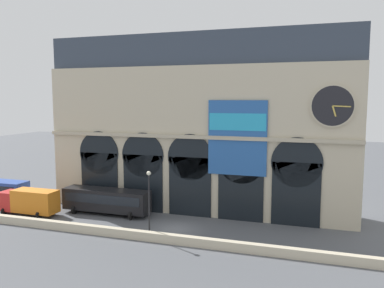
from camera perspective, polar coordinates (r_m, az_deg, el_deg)
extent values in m
plane|color=#54565B|center=(43.43, -2.40, -12.30)|extent=(200.00, 200.00, 0.00)
cube|color=beige|center=(39.59, -4.57, -13.54)|extent=(90.00, 0.70, 0.90)
cube|color=beige|center=(48.81, 0.76, 0.66)|extent=(38.26, 5.77, 17.99)
cube|color=#333D4C|center=(49.18, 0.88, 13.52)|extent=(38.26, 5.17, 3.96)
cube|color=black|center=(52.04, -13.39, -5.18)|extent=(5.28, 0.20, 7.17)
cylinder|color=black|center=(51.43, -13.50, -1.27)|extent=(5.55, 0.20, 5.55)
cube|color=black|center=(49.17, -7.20, -5.74)|extent=(5.28, 0.20, 7.17)
cylinder|color=black|center=(48.53, -7.26, -1.60)|extent=(5.55, 0.20, 5.55)
cube|color=black|center=(46.94, -0.32, -6.29)|extent=(5.28, 0.20, 7.17)
cylinder|color=black|center=(46.27, -0.32, -1.95)|extent=(5.55, 0.20, 5.55)
cube|color=black|center=(45.44, 7.15, -6.77)|extent=(5.28, 0.20, 7.17)
cylinder|color=black|center=(44.75, 7.22, -2.30)|extent=(5.55, 0.20, 5.55)
cube|color=black|center=(44.75, 15.00, -7.16)|extent=(5.28, 0.20, 7.17)
cylinder|color=black|center=(44.05, 15.14, -2.62)|extent=(5.55, 0.20, 5.55)
cylinder|color=beige|center=(43.38, 19.93, 5.29)|extent=(4.53, 0.25, 4.53)
cylinder|color=black|center=(43.26, 19.94, 5.28)|extent=(4.20, 0.06, 4.20)
cube|color=gold|center=(43.22, 20.14, 4.54)|extent=(0.50, 0.04, 1.15)
cube|color=gold|center=(43.23, 21.12, 5.19)|extent=(1.79, 0.04, 0.19)
cube|color=#2659A5|center=(44.40, 6.64, 0.88)|extent=(6.76, 0.12, 8.56)
cube|color=#26A5D8|center=(44.17, 6.66, 3.23)|extent=(6.49, 0.04, 1.95)
cube|color=#B6AB91|center=(45.87, -0.36, 1.07)|extent=(38.26, 0.50, 0.44)
cylinder|color=black|center=(56.91, -25.40, -7.82)|extent=(0.28, 1.00, 1.00)
cylinder|color=black|center=(58.51, -23.89, -7.36)|extent=(0.28, 1.00, 1.00)
cube|color=red|center=(53.68, -25.10, -7.48)|extent=(2.00, 2.30, 2.30)
cube|color=orange|center=(51.20, -22.01, -7.77)|extent=(5.50, 2.30, 2.70)
cylinder|color=black|center=(53.31, -25.88, -8.89)|extent=(0.28, 0.84, 0.84)
cylinder|color=black|center=(54.76, -24.37, -8.41)|extent=(0.28, 0.84, 0.84)
cylinder|color=black|center=(50.01, -21.59, -9.70)|extent=(0.28, 0.84, 0.84)
cylinder|color=black|center=(51.55, -20.12, -9.15)|extent=(0.28, 0.84, 0.84)
cube|color=black|center=(49.16, -12.45, -7.99)|extent=(11.00, 2.50, 2.60)
cube|color=black|center=(48.01, -13.23, -7.93)|extent=(10.12, 0.04, 1.10)
cylinder|color=black|center=(50.60, -16.88, -9.23)|extent=(0.28, 1.00, 1.00)
cylinder|color=black|center=(52.39, -15.47, -8.63)|extent=(0.28, 1.00, 1.00)
cylinder|color=black|center=(46.77, -8.97, -10.33)|extent=(0.28, 1.00, 1.00)
cylinder|color=black|center=(48.70, -7.76, -9.62)|extent=(0.28, 1.00, 1.00)
cylinder|color=black|center=(40.03, -6.31, -9.11)|extent=(0.16, 0.16, 6.50)
sphere|color=#F2EDCC|center=(39.24, -6.37, -4.29)|extent=(0.44, 0.44, 0.44)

